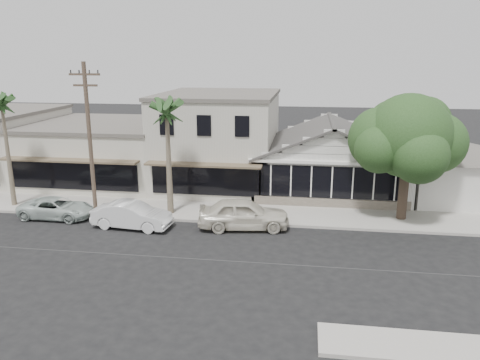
% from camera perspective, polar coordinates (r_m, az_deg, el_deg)
% --- Properties ---
extents(ground, '(140.00, 140.00, 0.00)m').
position_cam_1_polar(ground, '(22.20, -1.30, -9.86)').
color(ground, black).
rests_on(ground, ground).
extents(sidewalk_north, '(90.00, 3.50, 0.15)m').
position_cam_1_polar(sidewalk_north, '(30.39, -14.20, -3.24)').
color(sidewalk_north, '#9E9991').
rests_on(sidewalk_north, ground).
extents(corner_shop, '(10.40, 8.60, 5.10)m').
position_cam_1_polar(corner_shop, '(33.06, 10.90, 2.98)').
color(corner_shop, white).
rests_on(corner_shop, ground).
extents(side_cottage, '(6.00, 6.00, 3.00)m').
position_cam_1_polar(side_cottage, '(33.78, 24.90, 0.15)').
color(side_cottage, white).
rests_on(side_cottage, ground).
extents(row_building_near, '(8.00, 10.00, 6.50)m').
position_cam_1_polar(row_building_near, '(34.51, -2.54, 4.80)').
color(row_building_near, beige).
rests_on(row_building_near, ground).
extents(row_building_midnear, '(10.00, 10.00, 4.20)m').
position_cam_1_polar(row_building_midnear, '(37.45, -16.20, 3.23)').
color(row_building_midnear, beige).
rests_on(row_building_midnear, ground).
extents(utility_pole, '(1.80, 0.24, 9.00)m').
position_cam_1_polar(utility_pole, '(28.33, -17.86, 5.03)').
color(utility_pole, brown).
rests_on(utility_pole, ground).
extents(car_0, '(5.23, 2.68, 1.71)m').
position_cam_1_polar(car_0, '(25.90, 0.44, -4.13)').
color(car_0, beige).
rests_on(car_0, ground).
extents(car_1, '(4.54, 1.94, 1.45)m').
position_cam_1_polar(car_1, '(26.72, -13.05, -4.20)').
color(car_1, silver).
rests_on(car_1, ground).
extents(car_2, '(4.35, 2.03, 1.20)m').
position_cam_1_polar(car_2, '(29.67, -21.45, -3.21)').
color(car_2, '#B4C2BC').
rests_on(car_2, ground).
extents(shade_tree, '(6.63, 5.99, 7.35)m').
position_cam_1_polar(shade_tree, '(27.94, 19.63, 4.86)').
color(shade_tree, '#403427').
rests_on(shade_tree, ground).
extents(palm_east, '(3.43, 3.43, 7.48)m').
position_cam_1_polar(palm_east, '(27.20, -8.94, 8.50)').
color(palm_east, '#726651').
rests_on(palm_east, ground).
extents(palm_mid, '(2.70, 2.70, 7.50)m').
position_cam_1_polar(palm_mid, '(31.85, -27.06, 8.18)').
color(palm_mid, '#726651').
rests_on(palm_mid, ground).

